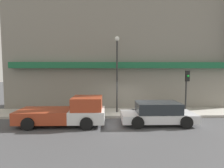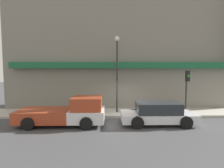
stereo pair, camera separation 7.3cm
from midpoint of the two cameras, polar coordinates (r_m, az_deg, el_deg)
name	(u,v)px [view 1 (the left image)]	position (r m, az deg, el deg)	size (l,w,h in m)	color
ground_plane	(124,118)	(12.70, 3.75, -11.11)	(80.00, 80.00, 0.00)	#424244
sidewalk	(122,113)	(13.93, 3.26, -9.33)	(36.00, 2.60, 0.18)	#ADA89E
building	(120,53)	(16.38, 2.58, 9.92)	(19.80, 3.80, 11.02)	gray
pickup_truck	(68,112)	(11.45, -14.34, -8.96)	(5.36, 2.27, 1.76)	silver
parked_car	(158,113)	(11.62, 14.49, -9.19)	(4.62, 2.11, 1.40)	silver
fire_hydrant	(77,109)	(13.24, -11.63, -8.16)	(0.18, 0.18, 0.73)	yellow
street_lamp	(117,65)	(13.38, 1.49, 6.06)	(0.36, 0.36, 5.81)	#2D2D2D
traffic_light	(187,84)	(14.26, 23.08, 0.07)	(0.28, 0.42, 3.22)	#2D2D2D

